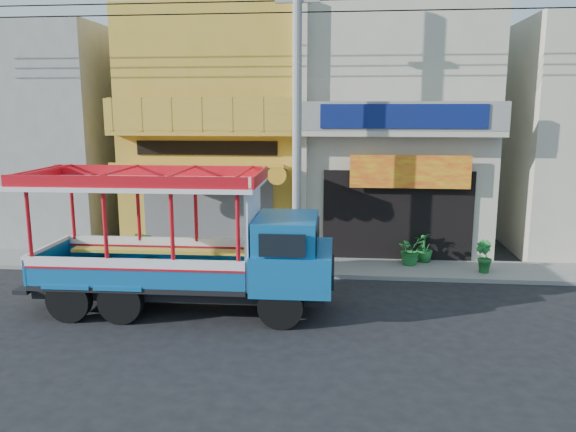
# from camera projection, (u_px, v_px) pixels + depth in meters

# --- Properties ---
(ground) EXTENTS (90.00, 90.00, 0.00)m
(ground) POSITION_uv_depth(u_px,v_px,m) (327.00, 317.00, 13.03)
(ground) COLOR black
(ground) RESTS_ON ground
(sidewalk) EXTENTS (30.00, 2.00, 0.12)m
(sidewalk) POSITION_uv_depth(u_px,v_px,m) (332.00, 267.00, 16.93)
(sidewalk) COLOR slate
(sidewalk) RESTS_ON ground
(shophouse_left) EXTENTS (6.00, 7.50, 8.24)m
(shophouse_left) POSITION_uv_depth(u_px,v_px,m) (226.00, 127.00, 20.44)
(shophouse_left) COLOR gold
(shophouse_left) RESTS_ON ground
(shophouse_right) EXTENTS (6.00, 6.75, 8.24)m
(shophouse_right) POSITION_uv_depth(u_px,v_px,m) (392.00, 128.00, 19.85)
(shophouse_right) COLOR #BCB59A
(shophouse_right) RESTS_ON ground
(party_pilaster) EXTENTS (0.35, 0.30, 8.00)m
(party_pilaster) POSITION_uv_depth(u_px,v_px,m) (301.00, 134.00, 17.13)
(party_pilaster) COLOR #BCB59A
(party_pilaster) RESTS_ON ground
(filler_building_left) EXTENTS (6.00, 6.00, 7.60)m
(filler_building_left) POSITION_uv_depth(u_px,v_px,m) (45.00, 135.00, 21.23)
(filler_building_left) COLOR gray
(filler_building_left) RESTS_ON ground
(utility_pole) EXTENTS (28.00, 0.26, 9.00)m
(utility_pole) POSITION_uv_depth(u_px,v_px,m) (302.00, 99.00, 15.40)
(utility_pole) COLOR gray
(utility_pole) RESTS_ON ground
(songthaew_truck) EXTENTS (7.24, 2.54, 3.36)m
(songthaew_truck) POSITION_uv_depth(u_px,v_px,m) (203.00, 245.00, 13.15)
(songthaew_truck) COLOR black
(songthaew_truck) RESTS_ON ground
(green_sign) EXTENTS (0.57, 0.43, 0.89)m
(green_sign) POSITION_uv_depth(u_px,v_px,m) (144.00, 251.00, 17.07)
(green_sign) COLOR black
(green_sign) RESTS_ON sidewalk
(potted_plant_a) EXTENTS (1.08, 1.04, 0.92)m
(potted_plant_a) POSITION_uv_depth(u_px,v_px,m) (411.00, 250.00, 16.91)
(potted_plant_a) COLOR #1D6628
(potted_plant_a) RESTS_ON sidewalk
(potted_plant_b) EXTENTS (0.61, 0.65, 0.92)m
(potted_plant_b) POSITION_uv_depth(u_px,v_px,m) (484.00, 256.00, 16.14)
(potted_plant_b) COLOR #1D6628
(potted_plant_b) RESTS_ON sidewalk
(potted_plant_c) EXTENTS (0.72, 0.72, 0.91)m
(potted_plant_c) POSITION_uv_depth(u_px,v_px,m) (424.00, 247.00, 17.24)
(potted_plant_c) COLOR #1D6628
(potted_plant_c) RESTS_ON sidewalk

